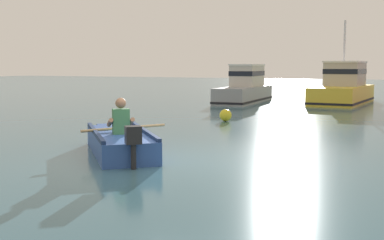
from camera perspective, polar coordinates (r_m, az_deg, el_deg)
ground_plane at (r=9.95m, az=-1.13°, el=-4.51°), size 120.00×120.00×0.00m
rowboat_with_person at (r=10.73m, az=-8.20°, el=-2.42°), size 2.93×3.18×1.19m
moored_boat_grey at (r=25.43m, az=6.05°, el=3.61°), size 1.75×5.58×1.91m
moored_boat_yellow at (r=25.63m, az=16.79°, el=3.53°), size 2.47×5.70×4.00m
mooring_buoy at (r=16.68m, az=3.83°, el=0.55°), size 0.41×0.41×0.41m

